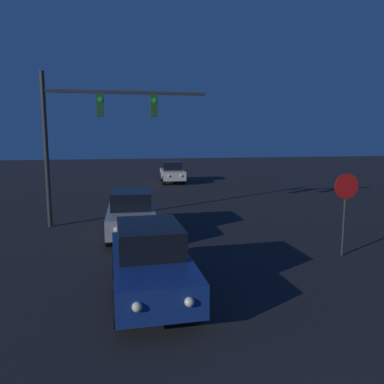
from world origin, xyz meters
name	(u,v)px	position (x,y,z in m)	size (l,w,h in m)	color
car_near	(150,260)	(-1.73, 6.65, 0.84)	(1.79, 4.30, 1.65)	navy
car_mid	(131,213)	(-1.96, 12.16, 0.84)	(1.83, 4.32, 1.65)	#99999E
car_far	(172,172)	(1.87, 27.69, 0.84)	(1.89, 4.34, 1.65)	beige
traffic_signal_mast	(91,123)	(-3.42, 14.15, 4.19)	(6.57, 0.30, 6.17)	#2D2D2D
stop_sign	(346,198)	(4.36, 8.39, 1.81)	(0.78, 0.07, 2.56)	#2D2D2D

